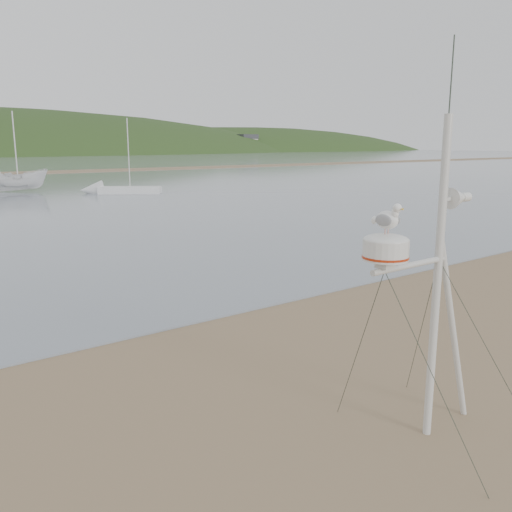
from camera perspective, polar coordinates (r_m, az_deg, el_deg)
ground at (r=7.54m, az=-7.04°, el=-18.78°), size 560.00×560.00×0.00m
mast_rig at (r=7.42m, az=18.14°, el=-9.34°), size 2.25×2.40×5.07m
boat_white at (r=47.95m, az=-23.90°, el=8.97°), size 2.14×2.11×4.58m
sailboat_white_near at (r=43.77m, az=-15.10°, el=6.73°), size 5.94×4.82×6.20m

